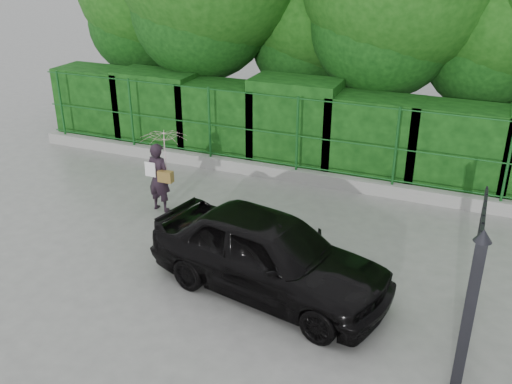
% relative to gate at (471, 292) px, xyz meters
% --- Properties ---
extents(ground, '(80.00, 80.00, 0.00)m').
position_rel_gate_xyz_m(ground, '(-4.60, 0.72, -1.19)').
color(ground, gray).
extents(kerb, '(14.00, 0.25, 0.30)m').
position_rel_gate_xyz_m(kerb, '(-4.60, 5.22, -1.04)').
color(kerb, '#9E9E99').
rests_on(kerb, ground).
extents(fence, '(14.13, 0.06, 1.80)m').
position_rel_gate_xyz_m(fence, '(-4.38, 5.22, 0.01)').
color(fence, '#134D1A').
rests_on(fence, kerb).
extents(hedge, '(14.20, 1.20, 2.24)m').
position_rel_gate_xyz_m(hedge, '(-4.61, 6.22, -0.16)').
color(hedge, black).
rests_on(hedge, ground).
extents(gate, '(0.22, 2.33, 2.36)m').
position_rel_gate_xyz_m(gate, '(0.00, 0.00, 0.00)').
color(gate, black).
rests_on(gate, ground).
extents(woman, '(0.99, 1.01, 1.80)m').
position_rel_gate_xyz_m(woman, '(-6.29, 2.65, 0.01)').
color(woman, black).
rests_on(woman, ground).
extents(car, '(4.39, 2.47, 1.41)m').
position_rel_gate_xyz_m(car, '(-3.12, 0.65, -0.48)').
color(car, black).
rests_on(car, ground).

